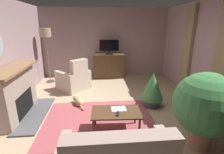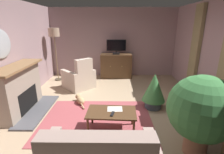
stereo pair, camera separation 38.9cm
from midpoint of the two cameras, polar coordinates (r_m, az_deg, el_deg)
The scene contains 17 objects.
ground_plane at distance 4.21m, azimuth 2.69°, elevation -12.46°, with size 5.60×7.12×0.04m, color tan.
wall_back at distance 6.99m, azimuth 1.94°, elevation 11.51°, with size 5.60×0.10×2.70m, color gray.
curtain_panel_far at distance 5.65m, azimuth 28.38°, elevation 9.40°, with size 0.10×0.44×2.27m, color #8E7F56.
rug_central at distance 3.93m, azimuth -2.12°, elevation -14.35°, with size 2.45×1.90×0.01m, color #9E474C.
fireplace at distance 4.54m, azimuth -26.63°, elevation -4.12°, with size 0.88×1.70×1.16m.
wall_mirror_oval at distance 4.42m, azimuth -31.50°, elevation 9.50°, with size 0.06×0.74×0.65m, color #B2B7BF.
tv_cabinet at distance 6.81m, azimuth 3.03°, elevation 3.63°, with size 1.22×0.58×0.95m.
television at distance 6.61m, azimuth 3.16°, elevation 10.26°, with size 0.75×0.20×0.57m.
coffee_table at distance 3.41m, azimuth 3.15°, elevation -12.41°, with size 0.99×0.61×0.43m.
tv_remote at distance 3.29m, azimuth 3.62°, elevation -12.45°, with size 0.17×0.05×0.02m, color black.
folded_newspaper at distance 3.47m, azimuth 4.24°, elevation -10.84°, with size 0.30×0.22×0.01m, color silver.
armchair_facing_sofa at distance 5.73m, azimuth -9.07°, elevation -0.54°, with size 1.21×1.21×1.06m.
side_chair_mid_row at distance 3.87m, azimuth 35.15°, elevation -9.85°, with size 0.52×0.47×0.94m.
potted_plant_leafy_by_curtain at distance 3.10m, azimuth 31.28°, elevation -9.59°, with size 1.06×1.06×1.36m.
potted_plant_on_hearth_side at distance 4.43m, azimuth 16.54°, elevation -4.17°, with size 0.59×0.59×0.91m.
cat at distance 4.68m, azimuth -8.42°, elevation -7.70°, with size 0.35×0.63×0.21m.
floor_lamp at distance 6.51m, azimuth -17.36°, elevation 13.01°, with size 0.39×0.39×1.95m.
Camera 2 is at (0.05, -3.65, 2.08)m, focal length 26.98 mm.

